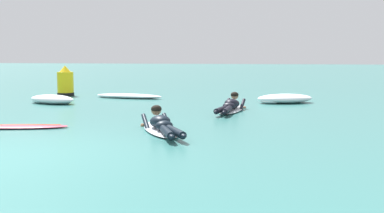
{
  "coord_description": "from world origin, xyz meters",
  "views": [
    {
      "loc": [
        4.25,
        -6.16,
        1.52
      ],
      "look_at": [
        2.02,
        4.72,
        0.26
      ],
      "focal_mm": 42.9,
      "sensor_mm": 36.0,
      "label": 1
    }
  ],
  "objects_px": {
    "surfer_near": "(162,126)",
    "drifting_surfboard": "(18,126)",
    "channel_marker_buoy": "(65,84)",
    "surfer_far": "(231,106)"
  },
  "relations": [
    {
      "from": "surfer_near",
      "to": "drifting_surfboard",
      "type": "xyz_separation_m",
      "value": [
        -3.09,
        -0.07,
        -0.1
      ]
    },
    {
      "from": "surfer_near",
      "to": "channel_marker_buoy",
      "type": "distance_m",
      "value": 9.11
    },
    {
      "from": "drifting_surfboard",
      "to": "surfer_far",
      "type": "bearing_deg",
      "value": 42.58
    },
    {
      "from": "channel_marker_buoy",
      "to": "surfer_far",
      "type": "bearing_deg",
      "value": -28.07
    },
    {
      "from": "surfer_far",
      "to": "drifting_surfboard",
      "type": "relative_size",
      "value": 1.18
    },
    {
      "from": "surfer_far",
      "to": "channel_marker_buoy",
      "type": "height_order",
      "value": "channel_marker_buoy"
    },
    {
      "from": "drifting_surfboard",
      "to": "channel_marker_buoy",
      "type": "relative_size",
      "value": 1.87
    },
    {
      "from": "surfer_near",
      "to": "channel_marker_buoy",
      "type": "xyz_separation_m",
      "value": [
        -5.66,
        7.13,
        0.32
      ]
    },
    {
      "from": "surfer_near",
      "to": "surfer_far",
      "type": "height_order",
      "value": "same"
    },
    {
      "from": "drifting_surfboard",
      "to": "channel_marker_buoy",
      "type": "height_order",
      "value": "channel_marker_buoy"
    }
  ]
}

